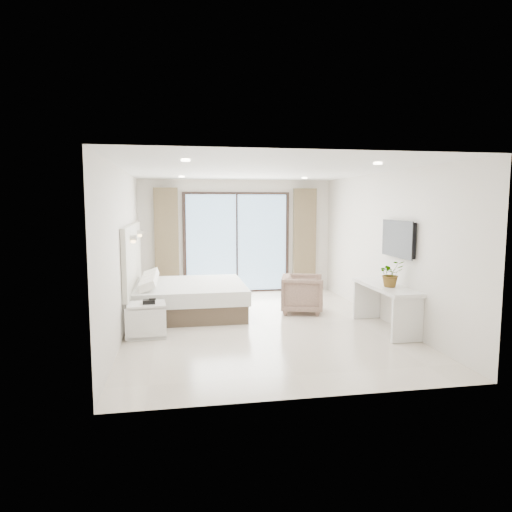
# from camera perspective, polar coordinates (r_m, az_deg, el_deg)

# --- Properties ---
(ground) EXTENTS (6.20, 6.20, 0.00)m
(ground) POSITION_cam_1_polar(r_m,az_deg,el_deg) (8.16, 0.52, -8.61)
(ground) COLOR beige
(ground) RESTS_ON ground
(room_shell) EXTENTS (4.62, 6.22, 2.72)m
(room_shell) POSITION_cam_1_polar(r_m,az_deg,el_deg) (8.70, -1.79, 2.91)
(room_shell) COLOR silver
(room_shell) RESTS_ON ground
(bed) EXTENTS (2.14, 2.04, 0.74)m
(bed) POSITION_cam_1_polar(r_m,az_deg,el_deg) (8.98, -8.55, -5.21)
(bed) COLOR brown
(bed) RESTS_ON ground
(nightstand) EXTENTS (0.63, 0.53, 0.54)m
(nightstand) POSITION_cam_1_polar(r_m,az_deg,el_deg) (7.61, -13.52, -7.78)
(nightstand) COLOR white
(nightstand) RESTS_ON ground
(phone) EXTENTS (0.20, 0.16, 0.06)m
(phone) POSITION_cam_1_polar(r_m,az_deg,el_deg) (7.50, -13.23, -5.58)
(phone) COLOR black
(phone) RESTS_ON nightstand
(console_desk) EXTENTS (0.53, 1.69, 0.77)m
(console_desk) POSITION_cam_1_polar(r_m,az_deg,el_deg) (8.05, 15.88, -4.92)
(console_desk) COLOR white
(console_desk) RESTS_ON ground
(plant) EXTENTS (0.42, 0.46, 0.34)m
(plant) POSITION_cam_1_polar(r_m,az_deg,el_deg) (7.84, 16.49, -2.47)
(plant) COLOR #33662D
(plant) RESTS_ON console_desk
(armchair) EXTENTS (0.92, 0.96, 0.81)m
(armchair) POSITION_cam_1_polar(r_m,az_deg,el_deg) (9.05, 5.82, -4.49)
(armchair) COLOR #967662
(armchair) RESTS_ON ground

